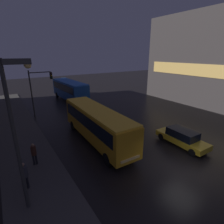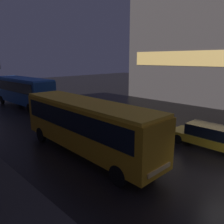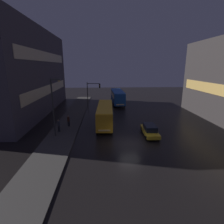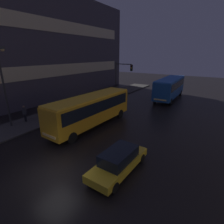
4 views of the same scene
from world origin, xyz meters
The scene contains 10 objects.
ground_plane centered at (0.00, 0.00, 0.00)m, with size 120.00×120.00×0.00m, color black.
sidewalk_left centered at (-9.00, 10.00, 0.07)m, with size 4.00×48.00×0.15m.
building_right_block centered at (20.20, 9.35, 6.99)m, with size 10.07×20.26×13.98m.
bus_near centered at (-2.96, 7.38, 1.99)m, with size 2.72×10.48×3.23m.
bus_far centered at (0.43, 23.51, 2.11)m, with size 2.93×10.28×3.42m.
car_taxi centered at (3.16, 2.52, 0.77)m, with size 1.91×4.83×1.50m.
pedestrian_near centered at (-8.70, 6.47, 1.17)m, with size 0.49×0.49×1.73m.
pedestrian_mid centered at (-9.64, 4.16, 1.25)m, with size 0.55×0.55×1.81m.
traffic_light_main centered at (-5.62, 17.98, 4.06)m, with size 2.90×0.35×6.03m.
street_lamp_sidewalk centered at (-9.55, 2.66, 5.24)m, with size 1.25×0.36×7.69m.
Camera 1 is at (-10.03, -5.95, 8.01)m, focal length 28.00 mm.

